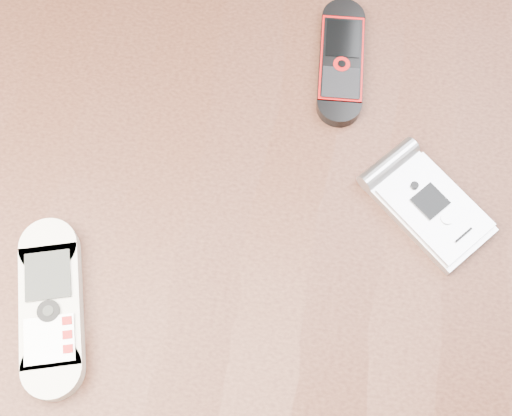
# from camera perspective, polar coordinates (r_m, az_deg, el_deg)

# --- Properties ---
(ground) EXTENTS (4.00, 4.00, 0.00)m
(ground) POSITION_cam_1_polar(r_m,az_deg,el_deg) (1.32, -0.22, -11.86)
(ground) COLOR #472B19
(ground) RESTS_ON ground
(table) EXTENTS (1.20, 0.80, 0.75)m
(table) POSITION_cam_1_polar(r_m,az_deg,el_deg) (0.69, -0.41, -3.38)
(table) COLOR black
(table) RESTS_ON ground
(nokia_white) EXTENTS (0.08, 0.15, 0.02)m
(nokia_white) POSITION_cam_1_polar(r_m,az_deg,el_deg) (0.58, -16.08, -7.58)
(nokia_white) COLOR silver
(nokia_white) RESTS_ON table
(nokia_black_red) EXTENTS (0.05, 0.13, 0.01)m
(nokia_black_red) POSITION_cam_1_polar(r_m,az_deg,el_deg) (0.65, 6.83, 11.62)
(nokia_black_red) COLOR black
(nokia_black_red) RESTS_ON table
(motorola_razr) EXTENTS (0.12, 0.12, 0.02)m
(motorola_razr) POSITION_cam_1_polar(r_m,az_deg,el_deg) (0.60, 13.82, 0.07)
(motorola_razr) COLOR #B7B7BC
(motorola_razr) RESTS_ON table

